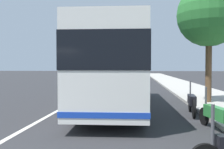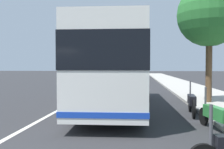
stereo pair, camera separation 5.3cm
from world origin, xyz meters
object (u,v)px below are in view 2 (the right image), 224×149
(motorcycle_by_tree, at_px, (192,102))
(car_behind_bus, at_px, (95,75))
(motorcycle_angled, at_px, (216,116))
(car_oncoming, at_px, (130,76))
(car_far_distant, at_px, (102,73))
(roadside_tree_mid_block, at_px, (209,15))
(utility_pole, at_px, (210,34))
(car_ahead_same_lane, at_px, (109,72))
(coach_bus, at_px, (115,65))

(motorcycle_by_tree, distance_m, car_behind_bus, 29.47)
(motorcycle_angled, xyz_separation_m, car_oncoming, (26.61, 3.31, 0.23))
(car_far_distant, height_order, roadside_tree_mid_block, roadside_tree_mid_block)
(car_behind_bus, bearing_deg, car_far_distant, 174.94)
(car_behind_bus, relative_size, utility_pole, 0.58)
(utility_pole, bearing_deg, car_oncoming, 15.04)
(motorcycle_by_tree, bearing_deg, roadside_tree_mid_block, -20.10)
(utility_pole, bearing_deg, car_ahead_same_lane, 14.52)
(motorcycle_angled, height_order, motorcycle_by_tree, motorcycle_by_tree)
(car_far_distant, distance_m, car_ahead_same_lane, 9.98)
(coach_bus, relative_size, car_ahead_same_lane, 2.25)
(car_ahead_same_lane, height_order, roadside_tree_mid_block, roadside_tree_mid_block)
(car_far_distant, bearing_deg, car_behind_bus, -1.37)
(car_far_distant, bearing_deg, coach_bus, 8.34)
(motorcycle_by_tree, xyz_separation_m, car_ahead_same_lane, (44.56, 8.27, 0.22))
(car_ahead_same_lane, bearing_deg, car_far_distant, -4.03)
(motorcycle_angled, bearing_deg, car_far_distant, 2.69)
(coach_bus, xyz_separation_m, motorcycle_angled, (-4.10, -3.31, -1.47))
(car_behind_bus, distance_m, roadside_tree_mid_block, 27.52)
(car_behind_bus, relative_size, car_oncoming, 1.06)
(coach_bus, distance_m, car_ahead_same_lane, 43.34)
(motorcycle_angled, height_order, roadside_tree_mid_block, roadside_tree_mid_block)
(motorcycle_angled, distance_m, motorcycle_by_tree, 2.57)
(car_oncoming, bearing_deg, motorcycle_by_tree, -168.37)
(roadside_tree_mid_block, bearing_deg, coach_bus, 105.65)
(motorcycle_angled, relative_size, car_ahead_same_lane, 0.47)
(car_far_distant, height_order, utility_pole, utility_pole)
(motorcycle_by_tree, height_order, car_ahead_same_lane, car_ahead_same_lane)
(coach_bus, distance_m, motorcycle_angled, 5.47)
(motorcycle_by_tree, bearing_deg, motorcycle_angled, -170.54)
(car_ahead_same_lane, bearing_deg, utility_pole, 11.62)
(motorcycle_angled, relative_size, motorcycle_by_tree, 1.01)
(car_oncoming, distance_m, utility_pole, 20.05)
(car_ahead_same_lane, height_order, car_oncoming, car_ahead_same_lane)
(motorcycle_angled, height_order, utility_pole, utility_pole)
(motorcycle_angled, bearing_deg, car_behind_bus, 5.39)
(car_oncoming, bearing_deg, car_far_distant, 30.96)
(car_far_distant, xyz_separation_m, car_ahead_same_lane, (9.97, -0.20, 0.01))
(coach_bus, height_order, motorcycle_angled, coach_bus)
(motorcycle_by_tree, distance_m, car_far_distant, 35.61)
(coach_bus, distance_m, car_far_distant, 33.50)
(motorcycle_angled, xyz_separation_m, motorcycle_by_tree, (2.56, 0.16, 0.03))
(motorcycle_by_tree, distance_m, utility_pole, 6.21)
(motorcycle_by_tree, relative_size, roadside_tree_mid_block, 0.36)
(motorcycle_by_tree, height_order, roadside_tree_mid_block, roadside_tree_mid_block)
(motorcycle_by_tree, xyz_separation_m, roadside_tree_mid_block, (2.80, -1.37, 3.90))
(car_far_distant, xyz_separation_m, car_oncoming, (-10.53, -5.32, -0.01))
(car_ahead_same_lane, xyz_separation_m, car_oncoming, (-20.51, -5.12, -0.02))
(coach_bus, xyz_separation_m, car_behind_bus, (26.67, 5.38, -1.27))
(coach_bus, bearing_deg, motorcycle_angled, -142.82)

